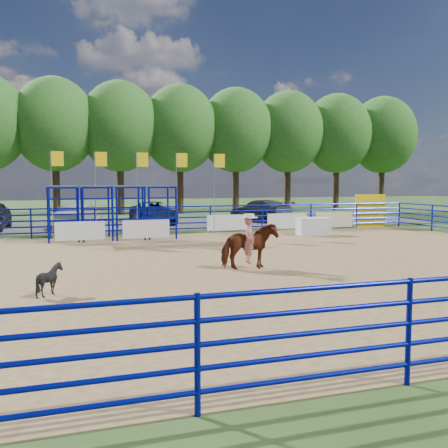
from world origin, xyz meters
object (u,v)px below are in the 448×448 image
at_px(horse_and_rider, 249,242).
at_px(car_b, 80,216).
at_px(car_d, 260,210).
at_px(car_c, 153,213).
at_px(announcer_table, 313,226).
at_px(calf, 50,279).

relative_size(horse_and_rider, car_b, 0.58).
bearing_deg(car_b, car_d, -151.26).
height_order(car_b, car_c, car_c).
bearing_deg(car_d, car_c, -20.80).
bearing_deg(announcer_table, calf, -140.96).
xyz_separation_m(announcer_table, car_b, (-11.35, 7.78, 0.25)).
relative_size(announcer_table, calf, 2.10).
xyz_separation_m(car_b, car_d, (12.09, 1.44, 0.03)).
bearing_deg(car_d, horse_and_rider, 46.28).
distance_m(announcer_table, horse_and_rider, 10.71).
relative_size(horse_and_rider, calf, 3.14).
xyz_separation_m(horse_and_rider, car_b, (-4.65, 16.13, -0.17)).
relative_size(car_b, car_c, 0.83).
relative_size(announcer_table, car_b, 0.39).
bearing_deg(car_d, car_b, -13.97).
distance_m(horse_and_rider, car_c, 17.57).
height_order(car_b, car_d, car_d).
bearing_deg(horse_and_rider, car_d, 67.05).
xyz_separation_m(announcer_table, horse_and_rider, (-6.70, -8.34, 0.43)).
distance_m(car_c, car_d, 7.47).
height_order(calf, car_b, car_b).
height_order(car_c, car_d, car_d).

